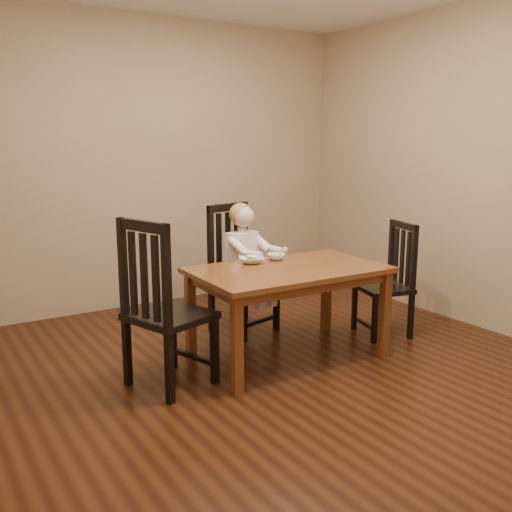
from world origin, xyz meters
TOP-DOWN VIEW (x-y plane):
  - room at (0.00, 0.00)m, footprint 4.01×4.01m
  - dining_table at (0.20, 0.09)m, footprint 1.39×0.85m
  - chair_child at (0.23, 0.84)m, footprint 0.55×0.54m
  - chair_left at (-0.77, 0.10)m, footprint 0.58×0.59m
  - chair_right at (1.21, 0.09)m, footprint 0.47×0.48m
  - toddler at (0.25, 0.79)m, footprint 0.42×0.48m
  - bowl_peas at (0.05, 0.36)m, footprint 0.23×0.23m
  - bowl_veg at (0.28, 0.36)m, footprint 0.17×0.17m
  - fork at (0.01, 0.34)m, footprint 0.04×0.12m

SIDE VIEW (x-z plane):
  - chair_right at x=1.21m, z-range -0.02..0.91m
  - chair_child at x=0.23m, z-range -0.02..1.04m
  - chair_left at x=-0.77m, z-range -0.02..1.09m
  - dining_table at x=0.20m, z-range 0.26..0.95m
  - toddler at x=0.25m, z-range 0.37..0.94m
  - bowl_peas at x=0.05m, z-range 0.68..0.73m
  - bowl_veg at x=0.28m, z-range 0.68..0.73m
  - fork at x=0.01m, z-range 0.70..0.75m
  - room at x=0.00m, z-range 0.00..2.71m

